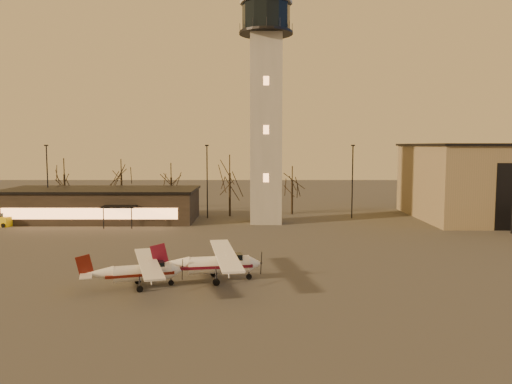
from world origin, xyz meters
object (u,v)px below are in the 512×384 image
(control_tower, at_px, (266,96))
(cessna_rear, at_px, (144,275))
(cessna_front, at_px, (221,267))
(terminal, at_px, (102,204))
(service_cart, at_px, (1,221))

(control_tower, xyz_separation_m, cessna_rear, (-9.17, -29.80, -15.41))
(cessna_front, distance_m, cessna_rear, 5.59)
(control_tower, distance_m, cessna_rear, 34.78)
(terminal, height_order, service_cart, terminal)
(service_cart, bearing_deg, cessna_rear, -33.66)
(terminal, distance_m, cessna_front, 35.09)
(terminal, height_order, cessna_front, terminal)
(control_tower, bearing_deg, cessna_front, -97.84)
(service_cart, bearing_deg, cessna_front, -25.98)
(terminal, distance_m, cessna_rear, 34.29)
(control_tower, distance_m, terminal, 26.24)
(terminal, distance_m, service_cart, 12.21)
(terminal, relative_size, cessna_front, 2.33)
(control_tower, xyz_separation_m, service_cart, (-33.04, -2.98, -15.69))
(control_tower, bearing_deg, terminal, 174.85)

